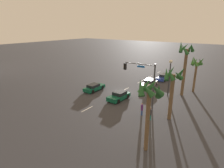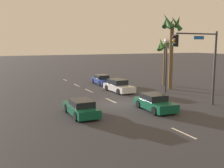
{
  "view_description": "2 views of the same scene",
  "coord_description": "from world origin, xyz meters",
  "px_view_note": "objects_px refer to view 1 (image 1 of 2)",
  "views": [
    {
      "loc": [
        25.7,
        16.33,
        11.0
      ],
      "look_at": [
        1.46,
        -0.77,
        1.7
      ],
      "focal_mm": 29.57,
      "sensor_mm": 36.0,
      "label": 1
    },
    {
      "loc": [
        20.61,
        -10.46,
        5.31
      ],
      "look_at": [
        0.48,
        -0.94,
        1.96
      ],
      "focal_mm": 42.51,
      "sensor_mm": 36.0,
      "label": 2
    }
  ],
  "objects_px": {
    "pedestrian_0": "(142,109)",
    "palm_tree_3": "(149,96)",
    "car_0": "(119,96)",
    "car_3": "(149,83)",
    "palm_tree_0": "(185,58)",
    "palm_tree_1": "(173,81)",
    "palm_tree_2": "(196,65)",
    "car_2": "(164,77)",
    "traffic_signal": "(143,78)",
    "streetlamp": "(170,71)",
    "car_1": "(94,87)",
    "pedestrian_1": "(150,114)"
  },
  "relations": [
    {
      "from": "car_1",
      "to": "traffic_signal",
      "type": "height_order",
      "value": "traffic_signal"
    },
    {
      "from": "car_1",
      "to": "streetlamp",
      "type": "height_order",
      "value": "streetlamp"
    },
    {
      "from": "palm_tree_3",
      "to": "car_1",
      "type": "bearing_deg",
      "value": -123.77
    },
    {
      "from": "palm_tree_1",
      "to": "streetlamp",
      "type": "bearing_deg",
      "value": -159.86
    },
    {
      "from": "traffic_signal",
      "to": "palm_tree_1",
      "type": "xyz_separation_m",
      "value": [
        1.15,
        4.31,
        0.53
      ]
    },
    {
      "from": "car_0",
      "to": "pedestrian_0",
      "type": "height_order",
      "value": "pedestrian_0"
    },
    {
      "from": "car_1",
      "to": "palm_tree_1",
      "type": "xyz_separation_m",
      "value": [
        2.74,
        14.52,
        4.29
      ]
    },
    {
      "from": "streetlamp",
      "to": "palm_tree_0",
      "type": "xyz_separation_m",
      "value": [
        -1.5,
        1.73,
        1.97
      ]
    },
    {
      "from": "palm_tree_1",
      "to": "car_0",
      "type": "bearing_deg",
      "value": -101.33
    },
    {
      "from": "palm_tree_0",
      "to": "palm_tree_3",
      "type": "bearing_deg",
      "value": 4.97
    },
    {
      "from": "car_0",
      "to": "palm_tree_1",
      "type": "height_order",
      "value": "palm_tree_1"
    },
    {
      "from": "car_0",
      "to": "palm_tree_1",
      "type": "xyz_separation_m",
      "value": [
        1.72,
        8.56,
        4.26
      ]
    },
    {
      "from": "streetlamp",
      "to": "palm_tree_1",
      "type": "height_order",
      "value": "palm_tree_1"
    },
    {
      "from": "traffic_signal",
      "to": "pedestrian_0",
      "type": "distance_m",
      "value": 4.24
    },
    {
      "from": "palm_tree_0",
      "to": "palm_tree_2",
      "type": "distance_m",
      "value": 3.47
    },
    {
      "from": "pedestrian_0",
      "to": "palm_tree_3",
      "type": "bearing_deg",
      "value": 29.84
    },
    {
      "from": "palm_tree_0",
      "to": "palm_tree_2",
      "type": "relative_size",
      "value": 1.39
    },
    {
      "from": "traffic_signal",
      "to": "palm_tree_1",
      "type": "bearing_deg",
      "value": 75.0
    },
    {
      "from": "car_2",
      "to": "palm_tree_2",
      "type": "height_order",
      "value": "palm_tree_2"
    },
    {
      "from": "car_3",
      "to": "palm_tree_3",
      "type": "height_order",
      "value": "palm_tree_3"
    },
    {
      "from": "palm_tree_2",
      "to": "palm_tree_3",
      "type": "relative_size",
      "value": 0.92
    },
    {
      "from": "car_2",
      "to": "palm_tree_0",
      "type": "height_order",
      "value": "palm_tree_0"
    },
    {
      "from": "car_1",
      "to": "pedestrian_0",
      "type": "bearing_deg",
      "value": 71.38
    },
    {
      "from": "car_2",
      "to": "pedestrian_0",
      "type": "height_order",
      "value": "pedestrian_0"
    },
    {
      "from": "pedestrian_0",
      "to": "palm_tree_2",
      "type": "xyz_separation_m",
      "value": [
        -13.36,
        3.31,
        3.83
      ]
    },
    {
      "from": "car_0",
      "to": "pedestrian_0",
      "type": "xyz_separation_m",
      "value": [
        2.79,
        5.34,
        0.29
      ]
    },
    {
      "from": "palm_tree_2",
      "to": "pedestrian_0",
      "type": "bearing_deg",
      "value": -13.91
    },
    {
      "from": "streetlamp",
      "to": "palm_tree_1",
      "type": "distance_m",
      "value": 8.45
    },
    {
      "from": "car_3",
      "to": "palm_tree_0",
      "type": "height_order",
      "value": "palm_tree_0"
    },
    {
      "from": "pedestrian_0",
      "to": "palm_tree_1",
      "type": "relative_size",
      "value": 0.25
    },
    {
      "from": "palm_tree_3",
      "to": "palm_tree_1",
      "type": "bearing_deg",
      "value": -177.86
    },
    {
      "from": "palm_tree_0",
      "to": "palm_tree_1",
      "type": "xyz_separation_m",
      "value": [
        9.41,
        1.17,
        -1.31
      ]
    },
    {
      "from": "car_3",
      "to": "palm_tree_1",
      "type": "height_order",
      "value": "palm_tree_1"
    },
    {
      "from": "palm_tree_2",
      "to": "streetlamp",
      "type": "bearing_deg",
      "value": -34.25
    },
    {
      "from": "palm_tree_0",
      "to": "car_3",
      "type": "bearing_deg",
      "value": -100.38
    },
    {
      "from": "car_0",
      "to": "palm_tree_3",
      "type": "relative_size",
      "value": 0.6
    },
    {
      "from": "car_1",
      "to": "car_2",
      "type": "bearing_deg",
      "value": 151.12
    },
    {
      "from": "car_2",
      "to": "pedestrian_1",
      "type": "relative_size",
      "value": 2.72
    },
    {
      "from": "streetlamp",
      "to": "car_3",
      "type": "bearing_deg",
      "value": -120.31
    },
    {
      "from": "car_1",
      "to": "palm_tree_0",
      "type": "distance_m",
      "value": 15.94
    },
    {
      "from": "car_0",
      "to": "traffic_signal",
      "type": "relative_size",
      "value": 0.65
    },
    {
      "from": "car_0",
      "to": "palm_tree_3",
      "type": "height_order",
      "value": "palm_tree_3"
    },
    {
      "from": "car_2",
      "to": "streetlamp",
      "type": "bearing_deg",
      "value": 24.17
    },
    {
      "from": "traffic_signal",
      "to": "palm_tree_0",
      "type": "xyz_separation_m",
      "value": [
        -8.25,
        3.14,
        1.84
      ]
    },
    {
      "from": "pedestrian_0",
      "to": "traffic_signal",
      "type": "bearing_deg",
      "value": -153.93
    },
    {
      "from": "streetlamp",
      "to": "palm_tree_1",
      "type": "xyz_separation_m",
      "value": [
        7.91,
        2.9,
        0.66
      ]
    },
    {
      "from": "car_3",
      "to": "palm_tree_1",
      "type": "relative_size",
      "value": 0.68
    },
    {
      "from": "car_0",
      "to": "palm_tree_3",
      "type": "bearing_deg",
      "value": 44.88
    },
    {
      "from": "car_1",
      "to": "palm_tree_2",
      "type": "xyz_separation_m",
      "value": [
        -9.56,
        14.61,
        4.15
      ]
    },
    {
      "from": "traffic_signal",
      "to": "car_3",
      "type": "bearing_deg",
      "value": -161.68
    }
  ]
}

